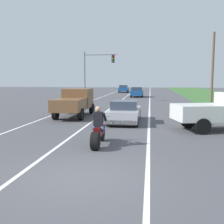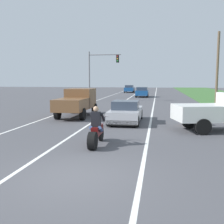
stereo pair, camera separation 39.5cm
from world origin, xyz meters
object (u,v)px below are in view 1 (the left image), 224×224
motorcycle_with_rider (98,132)px  distant_car_far_ahead (137,92)px  sports_car_silver (125,112)px  traffic_light_mast_near (94,69)px  distant_car_further_ahead (124,89)px  construction_barrel_nearest (189,117)px  pickup_truck_left_lane_brown (75,101)px

motorcycle_with_rider → distant_car_far_ahead: size_ratio=0.55×
sports_car_silver → traffic_light_mast_near: 16.84m
sports_car_silver → distant_car_further_ahead: 37.53m
motorcycle_with_rider → construction_barrel_nearest: bearing=52.4°
construction_barrel_nearest → distant_car_further_ahead: bearing=101.3°
distant_car_far_ahead → sports_car_silver: bearing=-89.0°
pickup_truck_left_lane_brown → traffic_light_mast_near: size_ratio=0.80×
sports_car_silver → distant_car_further_ahead: (-3.73, 37.34, 0.14)m
distant_car_far_ahead → construction_barrel_nearest: bearing=-80.2°
motorcycle_with_rider → distant_car_further_ahead: (-3.25, 43.50, 0.18)m
traffic_light_mast_near → distant_car_far_ahead: 10.23m
motorcycle_with_rider → pickup_truck_left_lane_brown: 8.87m
construction_barrel_nearest → sports_car_silver: bearing=171.8°
motorcycle_with_rider → distant_car_further_ahead: bearing=94.3°
motorcycle_with_rider → distant_car_far_ahead: motorcycle_with_rider is taller
sports_car_silver → pickup_truck_left_lane_brown: 4.34m
distant_car_further_ahead → distant_car_far_ahead: bearing=-75.9°
traffic_light_mast_near → construction_barrel_nearest: size_ratio=6.00×
motorcycle_with_rider → distant_car_further_ahead: motorcycle_with_rider is taller
motorcycle_with_rider → distant_car_far_ahead: (0.06, 30.28, 0.18)m
pickup_truck_left_lane_brown → construction_barrel_nearest: size_ratio=4.80×
motorcycle_with_rider → traffic_light_mast_near: bearing=102.2°
sports_car_silver → traffic_light_mast_near: size_ratio=0.72×
sports_car_silver → pickup_truck_left_lane_brown: size_ratio=0.90×
motorcycle_with_rider → pickup_truck_left_lane_brown: pickup_truck_left_lane_brown is taller
distant_car_further_ahead → pickup_truck_left_lane_brown: bearing=-90.1°
motorcycle_with_rider → pickup_truck_left_lane_brown: size_ratio=0.46×
motorcycle_with_rider → distant_car_further_ahead: size_ratio=0.55×
construction_barrel_nearest → distant_car_further_ahead: size_ratio=0.25×
motorcycle_with_rider → sports_car_silver: 6.17m
traffic_light_mast_near → construction_barrel_nearest: 18.89m
traffic_light_mast_near → distant_car_far_ahead: (4.79, 8.46, -3.18)m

